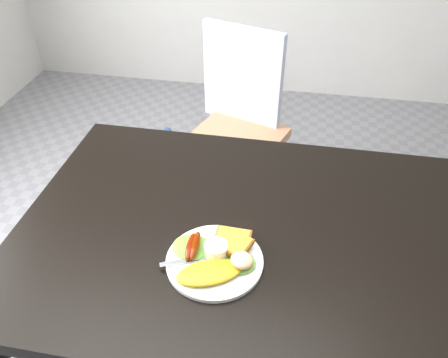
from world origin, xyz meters
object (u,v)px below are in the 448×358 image
at_px(dining_chair, 235,141).
at_px(plate, 215,261).
at_px(dining_table, 257,235).
at_px(person, 226,120).

bearing_deg(dining_chair, plate, -64.51).
bearing_deg(plate, dining_table, 56.12).
relative_size(person, plate, 6.92).
height_order(dining_chair, person, person).
xyz_separation_m(dining_table, dining_chair, (-0.18, 0.83, -0.28)).
distance_m(dining_table, person, 0.50).
relative_size(dining_table, person, 0.78).
bearing_deg(dining_table, dining_chair, 102.51).
height_order(dining_table, dining_chair, dining_table).
bearing_deg(plate, person, 97.65).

